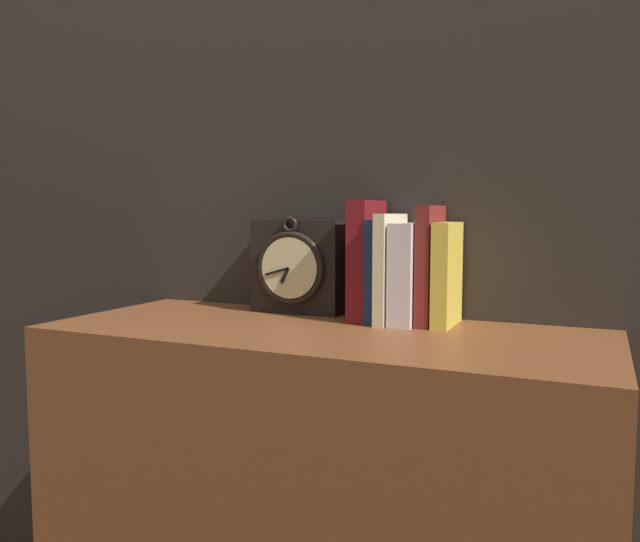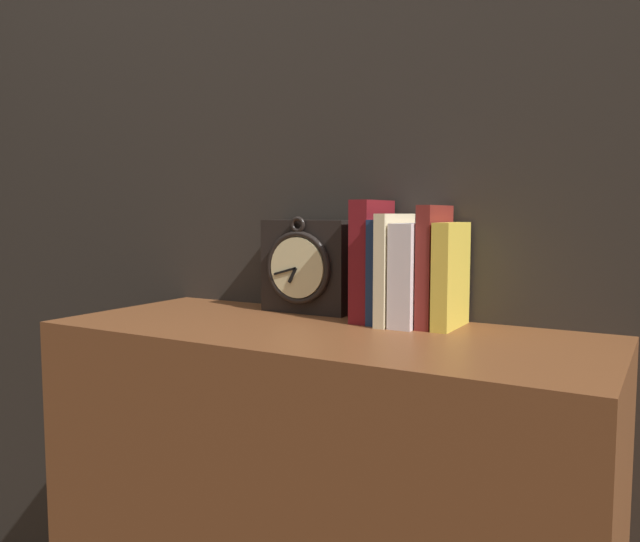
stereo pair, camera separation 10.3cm
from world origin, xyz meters
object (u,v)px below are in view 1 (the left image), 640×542
object	(u,v)px
book_slot1_navy	(380,270)
book_slot3_white	(409,273)
book_slot0_maroon	(367,260)
book_slot5_yellow	(447,274)
clock	(298,266)
book_slot4_maroon	(430,265)
book_slot2_cream	(390,268)

from	to	relation	value
book_slot1_navy	book_slot3_white	world-z (taller)	book_slot1_navy
book_slot0_maroon	book_slot3_white	size ratio (longest dim) A/B	1.23
book_slot5_yellow	book_slot3_white	bearing A→B (deg)	-175.31
clock	book_slot4_maroon	size ratio (longest dim) A/B	0.91
book_slot3_white	book_slot0_maroon	bearing A→B (deg)	175.69
book_slot2_cream	book_slot5_yellow	xyz separation A→B (m)	(0.10, 0.01, -0.01)
book_slot5_yellow	book_slot0_maroon	bearing A→B (deg)	179.67
book_slot0_maroon	book_slot1_navy	distance (m)	0.03
book_slot1_navy	book_slot4_maroon	distance (m)	0.09
book_slot3_white	book_slot5_yellow	bearing A→B (deg)	4.69
book_slot2_cream	book_slot3_white	bearing A→B (deg)	3.09
book_slot1_navy	book_slot3_white	xyz separation A→B (m)	(0.06, -0.00, -0.00)
book_slot0_maroon	book_slot1_navy	size ratio (longest dim) A/B	1.19
book_slot2_cream	book_slot4_maroon	bearing A→B (deg)	6.77
book_slot1_navy	book_slot2_cream	world-z (taller)	book_slot2_cream
book_slot1_navy	book_slot4_maroon	bearing A→B (deg)	1.06
clock	book_slot5_yellow	world-z (taller)	clock
book_slot3_white	book_slot4_maroon	world-z (taller)	book_slot4_maroon
book_slot1_navy	book_slot0_maroon	bearing A→B (deg)	176.72
clock	book_slot1_navy	bearing A→B (deg)	-7.36
book_slot1_navy	book_slot2_cream	size ratio (longest dim) A/B	0.95
clock	book_slot0_maroon	world-z (taller)	book_slot0_maroon
book_slot4_maroon	book_slot2_cream	bearing A→B (deg)	-173.23
book_slot1_navy	book_slot4_maroon	world-z (taller)	book_slot4_maroon
book_slot1_navy	book_slot5_yellow	xyz separation A→B (m)	(0.12, 0.00, -0.00)
book_slot0_maroon	book_slot5_yellow	distance (m)	0.15
book_slot4_maroon	book_slot5_yellow	distance (m)	0.03
book_slot3_white	book_slot5_yellow	distance (m)	0.07
clock	book_slot1_navy	size ratio (longest dim) A/B	1.03
clock	book_slot1_navy	distance (m)	0.18
book_slot1_navy	book_slot2_cream	bearing A→B (deg)	-16.51
book_slot0_maroon	book_slot2_cream	bearing A→B (deg)	-9.53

